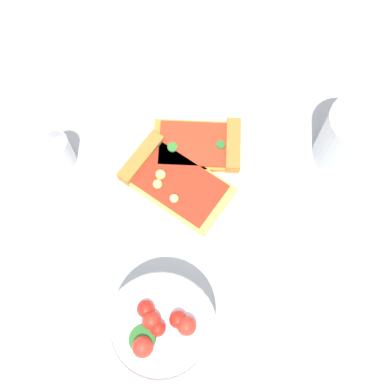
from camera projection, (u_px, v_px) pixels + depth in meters
ground_plane at (205, 186)px, 0.75m from camera, size 2.40×2.40×0.00m
plate at (196, 164)px, 0.75m from camera, size 0.24×0.24×0.01m
pizza_slice_near at (170, 178)px, 0.73m from camera, size 0.11×0.16×0.02m
pizza_slice_far at (205, 145)px, 0.75m from camera, size 0.12×0.14×0.02m
salad_bowl at (161, 330)px, 0.64m from camera, size 0.13×0.13×0.09m
soda_glass at (350, 138)px, 0.72m from camera, size 0.08×0.08×0.10m
pepper_shaker at (59, 150)px, 0.73m from camera, size 0.03×0.03×0.07m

